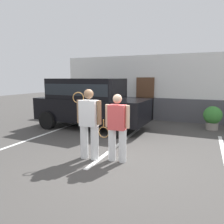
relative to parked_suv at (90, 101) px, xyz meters
The scene contains 8 objects.
ground_plane 4.06m from the parked_suv, 51.93° to the right, with size 40.00×40.00×0.00m, color #423F3D.
parking_stripe_0 2.19m from the parked_suv, 123.22° to the right, with size 0.12×4.40×0.01m, color silver.
parking_stripe_1 2.76m from the parked_suv, 38.49° to the right, with size 0.12×4.40×0.01m, color silver.
house_frontage 3.83m from the parked_suv, 51.15° to the left, with size 10.48×0.40×3.19m.
parked_suv is the anchor object (origin of this frame).
tennis_player_man 3.55m from the parked_suv, 61.14° to the right, with size 0.80×0.30×1.80m.
tennis_player_woman 3.85m from the parked_suv, 50.81° to the right, with size 0.89×0.28×1.69m.
potted_plant_by_porch 5.04m from the parked_suv, 19.51° to the left, with size 0.72×0.72×0.95m.
Camera 1 is at (1.96, -4.71, 2.07)m, focal length 34.44 mm.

